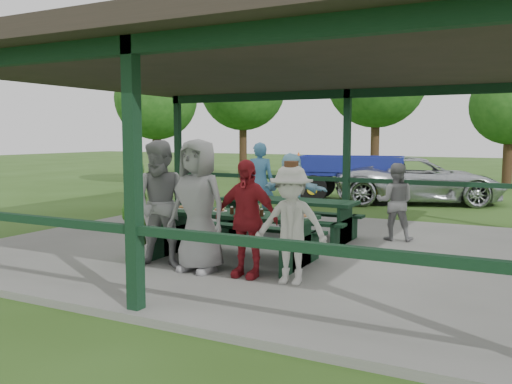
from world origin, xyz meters
The scene contains 20 objects.
ground centered at (0.00, 0.00, 0.00)m, with size 90.00×90.00×0.00m, color #2F4E18.
concrete_slab centered at (0.00, 0.00, 0.05)m, with size 10.00×8.00×0.10m, color slate.
pavilion_structure centered at (0.00, 0.00, 3.17)m, with size 10.60×8.60×3.24m.
picnic_table_near centered at (-0.21, -1.20, 0.57)m, with size 2.60×1.39×0.75m.
picnic_table_far centered at (-0.17, 0.80, 0.57)m, with size 2.59×1.39×0.75m.
table_setting centered at (-0.10, -1.15, 0.88)m, with size 2.34×0.45×0.10m.
contestant_green centered at (-1.50, -2.00, 0.88)m, with size 0.57×0.37×1.56m, color #539C36.
contestant_grey_left centered at (-0.90, -2.10, 1.04)m, with size 0.91×0.71×1.87m, color gray.
contestant_grey_mid centered at (-0.31, -2.05, 1.05)m, with size 0.93×0.60×1.89m, color gray.
contestant_red centered at (0.44, -2.00, 0.91)m, with size 0.95×0.40×1.62m, color maroon.
contestant_white_fedora centered at (1.12, -2.04, 0.88)m, with size 1.06×0.68×1.61m.
spectator_lblue centered at (-0.45, 1.61, 0.90)m, with size 1.48×0.47×1.59m, color #97D0EA.
spectator_blue centered at (-1.50, 2.25, 1.00)m, with size 0.65×0.43×1.79m, color teal.
spectator_grey centered at (1.66, 1.57, 0.82)m, with size 0.70×0.54×1.43m, color gray.
pickup_truck centered at (0.82, 8.25, 0.69)m, with size 2.29×4.97×1.38m, color silver.
farm_trailer centered at (-1.13, 7.74, 0.75)m, with size 4.36×2.38×1.51m.
tree_far_left centered at (-8.53, 14.38, 4.27)m, with size 4.03×4.03×6.30m.
tree_left centered at (-2.11, 14.25, 4.42)m, with size 4.18×4.18×6.52m.
tree_mid centered at (3.00, 14.51, 3.15)m, with size 2.99×2.99×4.67m.
tree_edge_left centered at (-9.74, 9.30, 3.49)m, with size 3.30×3.30×5.16m.
Camera 1 is at (3.91, -8.45, 2.04)m, focal length 38.00 mm.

